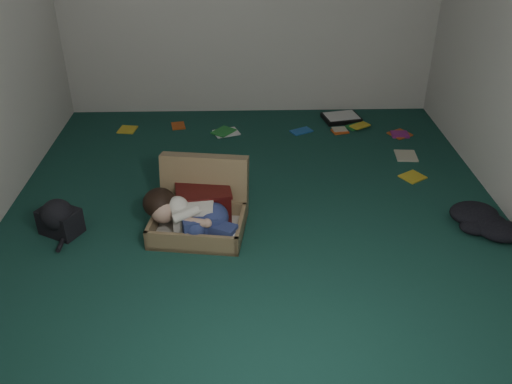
{
  "coord_description": "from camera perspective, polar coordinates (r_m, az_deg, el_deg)",
  "views": [
    {
      "loc": [
        -0.1,
        -3.54,
        2.38
      ],
      "look_at": [
        0.0,
        -0.15,
        0.35
      ],
      "focal_mm": 38.0,
      "sensor_mm": 36.0,
      "label": 1
    }
  ],
  "objects": [
    {
      "name": "floor",
      "position": [
        4.26,
        -0.06,
        -3.0
      ],
      "size": [
        4.5,
        4.5,
        0.0
      ],
      "primitive_type": "plane",
      "color": "#164036",
      "rests_on": "ground"
    },
    {
      "name": "wall_front",
      "position": [
        1.68,
        2.06,
        -9.07
      ],
      "size": [
        4.5,
        0.0,
        4.5
      ],
      "primitive_type": "plane",
      "rotation": [
        -1.57,
        0.0,
        0.0
      ],
      "color": "silver",
      "rests_on": "ground"
    },
    {
      "name": "suitcase",
      "position": [
        4.16,
        -5.83,
        -1.65
      ],
      "size": [
        0.77,
        0.75,
        0.5
      ],
      "rotation": [
        0.0,
        0.0,
        -0.14
      ],
      "color": "olive",
      "rests_on": "floor"
    },
    {
      "name": "person",
      "position": [
        4.01,
        -7.0,
        -2.42
      ],
      "size": [
        0.72,
        0.43,
        0.31
      ],
      "rotation": [
        0.0,
        0.0,
        -0.14
      ],
      "color": "white",
      "rests_on": "suitcase"
    },
    {
      "name": "maroon_bin",
      "position": [
        4.21,
        -5.51,
        -1.25
      ],
      "size": [
        0.46,
        0.38,
        0.29
      ],
      "rotation": [
        0.0,
        0.0,
        0.13
      ],
      "color": "#420E0D",
      "rests_on": "floor"
    },
    {
      "name": "backpack",
      "position": [
        4.33,
        -19.94,
        -2.82
      ],
      "size": [
        0.46,
        0.43,
        0.22
      ],
      "primitive_type": null,
      "rotation": [
        0.0,
        0.0,
        -0.49
      ],
      "color": "black",
      "rests_on": "floor"
    },
    {
      "name": "clothing_pile",
      "position": [
        4.45,
        22.48,
        -2.86
      ],
      "size": [
        0.61,
        0.57,
        0.16
      ],
      "primitive_type": null,
      "rotation": [
        0.0,
        0.0,
        -0.43
      ],
      "color": "black",
      "rests_on": "floor"
    },
    {
      "name": "paper_tray",
      "position": [
        6.07,
        8.97,
        7.74
      ],
      "size": [
        0.43,
        0.36,
        0.05
      ],
      "rotation": [
        0.0,
        0.0,
        0.2
      ],
      "color": "black",
      "rests_on": "floor"
    },
    {
      "name": "book_scatter",
      "position": [
        5.62,
        5.93,
        5.8
      ],
      "size": [
        3.07,
        1.43,
        0.02
      ],
      "color": "gold",
      "rests_on": "floor"
    }
  ]
}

